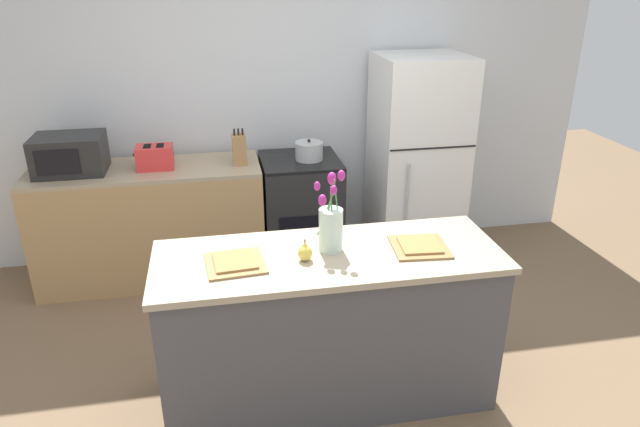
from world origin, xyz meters
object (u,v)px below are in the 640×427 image
stove_range (301,212)px  plate_setting_left (235,263)px  pear_figurine (305,252)px  toaster (155,157)px  microwave (70,154)px  flower_vase (331,225)px  refrigerator (417,161)px  knife_block (239,149)px  cooking_pot (309,151)px  plate_setting_right (420,246)px

stove_range → plate_setting_left: 1.78m
pear_figurine → toaster: size_ratio=0.42×
plate_setting_left → microwave: size_ratio=0.65×
stove_range → plate_setting_left: plate_setting_left is taller
flower_vase → toaster: flower_vase is taller
stove_range → toaster: bearing=-178.8°
toaster → microwave: bearing=177.8°
refrigerator → pear_figurine: (-1.18, -1.65, 0.12)m
microwave → knife_block: 1.20m
toaster → stove_range: bearing=1.2°
flower_vase → cooking_pot: size_ratio=2.02×
pear_figurine → plate_setting_left: (-0.35, 0.02, -0.04)m
flower_vase → plate_setting_left: (-0.50, -0.07, -0.13)m
stove_range → microwave: bearing=-180.0°
pear_figurine → microwave: bearing=130.9°
refrigerator → flower_vase: 1.88m
stove_range → knife_block: bearing=-176.3°
stove_range → toaster: toaster is taller
refrigerator → plate_setting_left: bearing=-133.3°
plate_setting_right → toaster: bearing=132.3°
plate_setting_left → knife_block: 1.60m
pear_figurine → knife_block: knife_block is taller
plate_setting_right → cooking_pot: cooking_pot is taller
plate_setting_left → knife_block: knife_block is taller
flower_vase → pear_figurine: flower_vase is taller
plate_setting_left → microwave: microwave is taller
pear_figurine → microwave: microwave is taller
plate_setting_left → microwave: bearing=123.6°
toaster → knife_block: bearing=-0.6°
refrigerator → cooking_pot: (-0.88, -0.03, 0.14)m
stove_range → microwave: 1.76m
flower_vase → plate_setting_right: flower_vase is taller
plate_setting_left → knife_block: size_ratio=1.15×
plate_setting_right → microwave: bearing=141.5°
toaster → knife_block: 0.61m
flower_vase → pear_figurine: bearing=-148.6°
microwave → cooking_pot: bearing=-0.9°
plate_setting_right → cooking_pot: 1.63m
microwave → pear_figurine: bearing=-49.1°
microwave → knife_block: (1.20, -0.03, -0.02)m
plate_setting_right → refrigerator: bearing=70.7°
plate_setting_right → toaster: size_ratio=1.11×
flower_vase → knife_block: bearing=103.9°
plate_setting_right → toaster: (-1.45, 1.60, 0.07)m
flower_vase → microwave: size_ratio=0.91×
plate_setting_right → knife_block: 1.81m
stove_range → pear_figurine: bearing=-98.0°
plate_setting_left → knife_block: bearing=85.7°
toaster → plate_setting_left: bearing=-72.9°
plate_setting_right → cooking_pot: (-0.32, 1.60, 0.06)m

